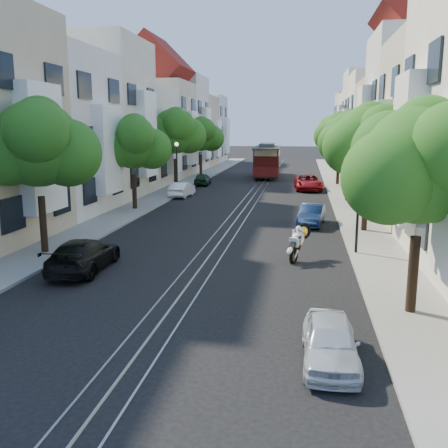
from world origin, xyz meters
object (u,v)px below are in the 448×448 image
at_px(parked_car_w_mid, 182,189).
at_px(tree_e_d, 340,134).
at_px(tree_w_a, 39,146).
at_px(lamp_west, 177,160).
at_px(tree_e_a, 423,167).
at_px(parked_car_e_mid, 311,215).
at_px(parked_car_w_near, 84,255).
at_px(tree_w_c, 175,132).
at_px(tree_w_d, 201,135).
at_px(tree_w_b, 134,144).
at_px(lamp_east, 359,190).
at_px(parked_car_e_near, 330,341).
at_px(cable_car, 267,159).
at_px(tree_e_c, 351,140).
at_px(sportbike_rider, 298,241).
at_px(parked_car_w_far, 202,179).
at_px(parked_car_e_far, 308,182).
at_px(tree_e_b, 370,142).

bearing_deg(parked_car_w_mid, tree_e_d, -138.46).
xyz_separation_m(tree_w_a, lamp_west, (0.84, 20.02, -1.89)).
relative_size(tree_e_a, parked_car_e_mid, 1.73).
height_order(parked_car_w_near, parked_car_w_mid, parked_car_w_near).
relative_size(tree_e_d, tree_w_c, 0.97).
xyz_separation_m(tree_w_c, parked_car_e_mid, (11.60, -14.44, -4.47)).
xyz_separation_m(tree_w_d, parked_car_w_mid, (1.54, -15.21, -4.01)).
bearing_deg(tree_w_b, tree_e_d, 49.73).
relative_size(lamp_east, parked_car_e_near, 1.30).
xyz_separation_m(lamp_east, parked_car_w_mid, (-11.90, 16.76, -2.25)).
distance_m(tree_e_a, tree_w_c, 31.49).
bearing_deg(lamp_east, tree_w_c, 122.65).
distance_m(tree_w_b, lamp_east, 16.81).
height_order(tree_w_b, cable_car, tree_w_b).
relative_size(tree_e_a, tree_e_c, 0.96).
xyz_separation_m(lamp_west, sportbike_rider, (10.08, -19.34, -2.00)).
bearing_deg(parked_car_w_far, parked_car_w_near, 88.17).
relative_size(parked_car_e_far, parked_car_w_mid, 1.36).
xyz_separation_m(tree_w_c, parked_car_e_far, (11.54, 1.72, -4.39)).
bearing_deg(tree_e_d, tree_e_c, -90.00).
relative_size(parked_car_e_near, parked_car_e_mid, 0.89).
relative_size(lamp_west, parked_car_e_far, 0.85).
xyz_separation_m(tree_w_a, parked_car_w_far, (1.54, 27.00, -4.15)).
distance_m(tree_w_d, parked_car_e_far, 15.32).
bearing_deg(parked_car_w_near, tree_e_d, -112.80).
distance_m(tree_e_c, lamp_east, 16.10).
bearing_deg(tree_w_d, parked_car_e_mid, -65.49).
relative_size(tree_w_d, parked_car_w_mid, 1.81).
bearing_deg(parked_car_w_near, tree_e_a, 163.86).
distance_m(tree_e_b, tree_e_d, 22.00).
xyz_separation_m(lamp_west, parked_car_w_far, (0.70, 6.98, -2.26)).
distance_m(tree_w_c, parked_car_w_far, 6.21).
distance_m(cable_car, parked_car_w_mid, 17.57).
xyz_separation_m(lamp_east, parked_car_e_near, (-1.63, -10.54, -2.30)).
bearing_deg(tree_w_d, tree_e_a, -69.73).
bearing_deg(lamp_west, parked_car_e_mid, -46.81).
bearing_deg(parked_car_e_near, tree_e_b, 79.85).
relative_size(cable_car, parked_car_e_far, 1.83).
relative_size(tree_e_b, lamp_east, 1.61).
distance_m(lamp_east, lamp_west, 21.97).
bearing_deg(parked_car_w_far, tree_e_a, 107.71).
height_order(lamp_east, parked_car_w_near, lamp_east).
xyz_separation_m(parked_car_e_far, parked_car_w_near, (-8.80, -26.84, -0.04)).
bearing_deg(tree_w_a, tree_e_a, -19.15).
distance_m(tree_w_c, parked_car_e_far, 12.47).
relative_size(tree_e_c, parked_car_e_far, 1.34).
relative_size(tree_e_c, tree_w_b, 1.04).
distance_m(tree_w_a, lamp_east, 13.72).
height_order(tree_e_d, tree_w_b, tree_e_d).
distance_m(tree_w_b, parked_car_w_far, 15.56).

